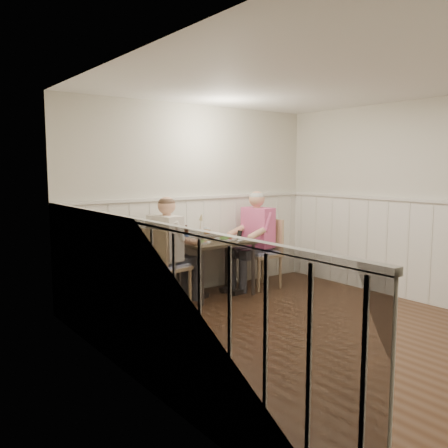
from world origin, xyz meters
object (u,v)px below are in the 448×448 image
chair_left (164,264)px  diner_cream (168,259)px  man_in_pink (256,247)px  grass_vase (200,228)px  chair_right (264,250)px  dining_table (215,248)px  beer_bottle (186,234)px

chair_left → diner_cream: size_ratio=0.70×
man_in_pink → chair_left: bearing=-178.6°
chair_left → man_in_pink: size_ratio=0.69×
man_in_pink → grass_vase: man_in_pink is taller
chair_left → diner_cream: bearing=21.9°
chair_right → dining_table: bearing=176.7°
dining_table → grass_vase: bearing=109.5°
dining_table → chair_left: chair_left is taller
chair_left → man_in_pink: bearing=1.4°
chair_right → chair_left: bearing=179.5°
man_in_pink → chair_right: bearing=-24.5°
dining_table → diner_cream: diner_cream is taller
chair_right → grass_vase: (-0.93, 0.29, 0.37)m
chair_right → man_in_pink: size_ratio=0.70×
chair_left → grass_vase: size_ratio=2.72×
dining_table → chair_right: bearing=-3.3°
beer_bottle → diner_cream: bearing=-154.4°
chair_right → man_in_pink: bearing=155.5°
diner_cream → beer_bottle: diner_cream is taller
beer_bottle → grass_vase: 0.27m
diner_cream → beer_bottle: 0.51m
beer_bottle → grass_vase: bearing=12.9°
chair_left → chair_right: bearing=-0.5°
chair_left → beer_bottle: size_ratio=4.42×
chair_left → dining_table: bearing=2.4°
dining_table → grass_vase: 0.37m
grass_vase → man_in_pink: bearing=-16.5°
dining_table → grass_vase: grass_vase is taller
diner_cream → chair_left: bearing=-158.1°
dining_table → man_in_pink: 0.73m
dining_table → beer_bottle: 0.44m
man_in_pink → beer_bottle: man_in_pink is taller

